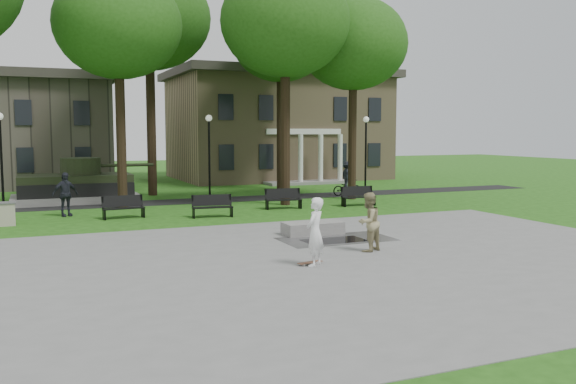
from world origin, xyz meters
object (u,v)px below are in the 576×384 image
at_px(cyclist, 347,182).
at_px(trash_bin, 7,214).
at_px(concrete_block, 313,228).
at_px(friend_watching, 368,222).
at_px(park_bench_0, 123,206).
at_px(skateboarder, 315,232).

xyz_separation_m(cyclist, trash_bin, (-18.28, -4.82, -0.35)).
relative_size(concrete_block, cyclist, 1.08).
xyz_separation_m(concrete_block, trash_bin, (-10.53, 6.85, 0.24)).
relative_size(friend_watching, cyclist, 0.92).
height_order(concrete_block, cyclist, cyclist).
distance_m(concrete_block, friend_watching, 3.69).
height_order(concrete_block, park_bench_0, park_bench_0).
relative_size(cyclist, park_bench_0, 1.11).
xyz_separation_m(skateboarder, friend_watching, (2.48, 1.27, -0.04)).
xyz_separation_m(friend_watching, park_bench_0, (-6.12, 10.74, -0.44)).
xyz_separation_m(cyclist, park_bench_0, (-13.63, -4.53, -0.31)).
distance_m(park_bench_0, trash_bin, 4.66).
height_order(concrete_block, friend_watching, friend_watching).
relative_size(concrete_block, park_bench_0, 1.20).
bearing_deg(cyclist, friend_watching, 154.16).
distance_m(friend_watching, trash_bin, 15.02).
bearing_deg(skateboarder, trash_bin, -97.20).
bearing_deg(park_bench_0, trash_bin, 177.82).
bearing_deg(skateboarder, cyclist, -163.59).
bearing_deg(concrete_block, skateboarder, -114.62).
distance_m(cyclist, trash_bin, 18.91).
relative_size(park_bench_0, trash_bin, 1.91).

